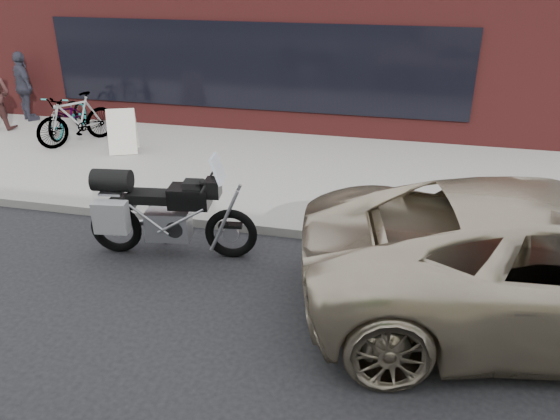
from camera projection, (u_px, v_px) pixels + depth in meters
name	position (u px, v px, depth m)	size (l,w,h in m)	color
near_sidewalk	(320.00, 168.00, 11.24)	(44.00, 6.00, 0.15)	gray
storefront	(295.00, 19.00, 16.89)	(14.00, 10.07, 4.50)	#531B1A
motorcycle	(160.00, 213.00, 7.87)	(2.49, 1.01, 1.58)	black
minivan	(559.00, 262.00, 6.32)	(2.76, 5.98, 1.66)	#B7A88E
bicycle_front	(68.00, 114.00, 12.93)	(0.64, 1.84, 0.97)	gray
bicycle_rear	(76.00, 119.00, 12.27)	(0.53, 1.88, 1.13)	gray
sandwich_sign	(122.00, 130.00, 11.76)	(0.76, 0.73, 0.95)	beige
cafe_patron_right	(24.00, 87.00, 13.88)	(1.02, 0.43, 1.74)	#31313E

